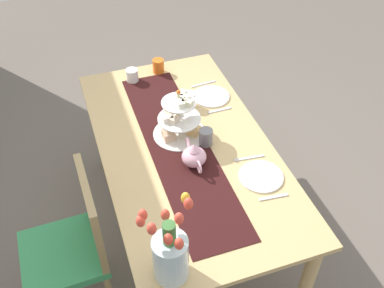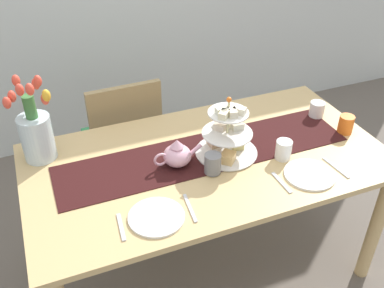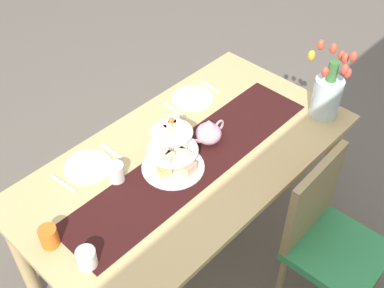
{
  "view_description": "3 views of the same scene",
  "coord_description": "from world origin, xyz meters",
  "views": [
    {
      "loc": [
        -1.73,
        0.55,
        2.43
      ],
      "look_at": [
        -0.08,
        -0.01,
        0.84
      ],
      "focal_mm": 41.81,
      "sensor_mm": 36.0,
      "label": 1
    },
    {
      "loc": [
        -0.69,
        -1.53,
        2.0
      ],
      "look_at": [
        -0.08,
        0.01,
        0.85
      ],
      "focal_mm": 40.98,
      "sensor_mm": 36.0,
      "label": 2
    },
    {
      "loc": [
        1.2,
        1.16,
        2.42
      ],
      "look_at": [
        -0.02,
        0.01,
        0.84
      ],
      "focal_mm": 45.3,
      "sensor_mm": 36.0,
      "label": 3
    }
  ],
  "objects": [
    {
      "name": "mug_white_text",
      "position": [
        0.33,
        -0.13,
        0.8
      ],
      "size": [
        0.08,
        0.08,
        0.09
      ],
      "primitive_type": "cylinder",
      "color": "white",
      "rests_on": "dining_table"
    },
    {
      "name": "dining_table",
      "position": [
        0.0,
        0.0,
        0.65
      ],
      "size": [
        1.71,
        0.92,
        0.76
      ],
      "color": "tan",
      "rests_on": "ground_plane"
    },
    {
      "name": "ground_plane",
      "position": [
        0.0,
        0.0,
        0.0
      ],
      "size": [
        8.0,
        8.0,
        0.0
      ],
      "primitive_type": "plane",
      "color": "#6B6056"
    },
    {
      "name": "dinner_plate_left",
      "position": [
        -0.35,
        -0.29,
        0.76
      ],
      "size": [
        0.23,
        0.23,
        0.01
      ],
      "primitive_type": "cylinder",
      "color": "white",
      "rests_on": "dining_table"
    },
    {
      "name": "fork_left",
      "position": [
        -0.5,
        -0.29,
        0.76
      ],
      "size": [
        0.03,
        0.15,
        0.01
      ],
      "primitive_type": "cube",
      "rotation": [
        0.0,
        0.0,
        -0.09
      ],
      "color": "silver",
      "rests_on": "dining_table"
    },
    {
      "name": "fork_right",
      "position": [
        0.23,
        -0.29,
        0.76
      ],
      "size": [
        0.02,
        0.15,
        0.01
      ],
      "primitive_type": "cube",
      "rotation": [
        0.0,
        0.0,
        0.02
      ],
      "color": "silver",
      "rests_on": "dining_table"
    },
    {
      "name": "table_runner",
      "position": [
        0.0,
        0.04,
        0.76
      ],
      "size": [
        1.43,
        0.33,
        0.0
      ],
      "primitive_type": "cube",
      "color": "black",
      "rests_on": "dining_table"
    },
    {
      "name": "mug_orange",
      "position": [
        0.75,
        -0.06,
        0.8
      ],
      "size": [
        0.08,
        0.08,
        0.09
      ],
      "primitive_type": "cylinder",
      "color": "orange",
      "rests_on": "dining_table"
    },
    {
      "name": "knife_right",
      "position": [
        0.52,
        -0.29,
        0.76
      ],
      "size": [
        0.03,
        0.17,
        0.01
      ],
      "primitive_type": "cube",
      "rotation": [
        0.0,
        0.0,
        0.1
      ],
      "color": "silver",
      "rests_on": "dining_table"
    },
    {
      "name": "tiered_cake_stand",
      "position": [
        0.1,
        0.0,
        0.86
      ],
      "size": [
        0.3,
        0.3,
        0.3
      ],
      "color": "beige",
      "rests_on": "table_runner"
    },
    {
      "name": "knife_left",
      "position": [
        -0.21,
        -0.29,
        0.76
      ],
      "size": [
        0.03,
        0.17,
        0.01
      ],
      "primitive_type": "cube",
      "rotation": [
        0.0,
        0.0,
        -0.09
      ],
      "color": "silver",
      "rests_on": "dining_table"
    },
    {
      "name": "cream_jug",
      "position": [
        0.7,
        0.13,
        0.8
      ],
      "size": [
        0.08,
        0.08,
        0.08
      ],
      "primitive_type": "cylinder",
      "color": "white",
      "rests_on": "dining_table"
    },
    {
      "name": "tulip_vase",
      "position": [
        -0.73,
        0.3,
        0.9
      ],
      "size": [
        0.2,
        0.22,
        0.43
      ],
      "color": "silver",
      "rests_on": "dining_table"
    },
    {
      "name": "dinner_plate_right",
      "position": [
        0.37,
        -0.29,
        0.76
      ],
      "size": [
        0.23,
        0.23,
        0.01
      ],
      "primitive_type": "cylinder",
      "color": "white",
      "rests_on": "dining_table"
    },
    {
      "name": "chair_left",
      "position": [
        -0.26,
        0.69,
        0.5
      ],
      "size": [
        0.43,
        0.43,
        0.91
      ],
      "color": "#9C8254",
      "rests_on": "ground_plane"
    },
    {
      "name": "mug_grey",
      "position": [
        -0.03,
        -0.11,
        0.81
      ],
      "size": [
        0.08,
        0.08,
        0.09
      ],
      "primitive_type": "cylinder",
      "color": "slate",
      "rests_on": "table_runner"
    },
    {
      "name": "teapot",
      "position": [
        -0.15,
        0.0,
        0.81
      ],
      "size": [
        0.24,
        0.13,
        0.14
      ],
      "color": "#E5A8BC",
      "rests_on": "table_runner"
    }
  ]
}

